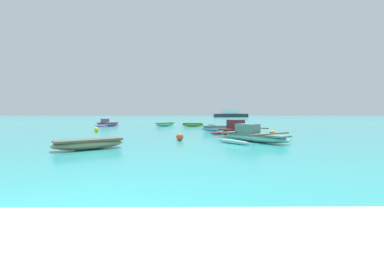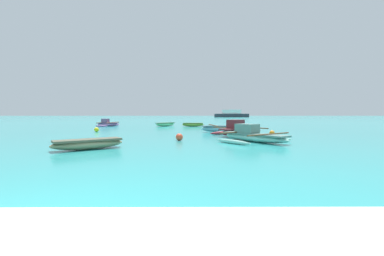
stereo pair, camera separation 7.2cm
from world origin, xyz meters
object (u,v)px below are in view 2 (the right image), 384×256
(moored_boat_5, at_px, (223,129))
(mooring_buoy_0, at_px, (272,133))
(moored_boat_2, at_px, (88,144))
(mooring_buoy_2, at_px, (97,130))
(mooring_buoy_1, at_px, (179,137))
(distant_ferry, at_px, (231,114))
(moored_boat_3, at_px, (239,131))
(moored_boat_0, at_px, (193,124))
(moored_boat_6, at_px, (253,136))
(moored_boat_4, at_px, (108,124))
(moored_boat_1, at_px, (165,124))

(moored_boat_5, xyz_separation_m, mooring_buoy_0, (2.73, -3.10, -0.09))
(moored_boat_2, relative_size, mooring_buoy_2, 7.82)
(moored_boat_5, distance_m, mooring_buoy_0, 4.13)
(mooring_buoy_1, bearing_deg, distant_ferry, 78.82)
(moored_boat_5, bearing_deg, moored_boat_2, -132.60)
(moored_boat_2, distance_m, moored_boat_3, 9.14)
(moored_boat_0, height_order, distant_ferry, distant_ferry)
(moored_boat_6, distance_m, mooring_buoy_2, 12.19)
(moored_boat_5, bearing_deg, moored_boat_0, 98.38)
(mooring_buoy_0, relative_size, distant_ferry, 0.03)
(moored_boat_4, bearing_deg, moored_boat_0, 4.19)
(moored_boat_0, relative_size, moored_boat_1, 0.95)
(moored_boat_2, height_order, moored_boat_6, moored_boat_6)
(moored_boat_2, height_order, moored_boat_5, moored_boat_5)
(moored_boat_2, distance_m, moored_boat_6, 7.69)
(moored_boat_2, bearing_deg, moored_boat_4, 70.82)
(mooring_buoy_0, height_order, mooring_buoy_2, mooring_buoy_2)
(mooring_buoy_2, bearing_deg, mooring_buoy_1, -43.35)
(moored_boat_1, height_order, moored_boat_5, moored_boat_5)
(moored_boat_4, height_order, moored_boat_5, moored_boat_4)
(moored_boat_0, xyz_separation_m, moored_boat_3, (2.77, -11.11, 0.13))
(moored_boat_3, height_order, moored_boat_6, moored_boat_3)
(moored_boat_2, distance_m, mooring_buoy_0, 10.99)
(moored_boat_2, xyz_separation_m, mooring_buoy_0, (9.20, 6.01, -0.06))
(moored_boat_4, height_order, moored_boat_6, moored_boat_6)
(moored_boat_0, xyz_separation_m, moored_boat_6, (2.89, -14.20, 0.08))
(moored_boat_6, bearing_deg, moored_boat_0, 156.08)
(moored_boat_6, bearing_deg, moored_boat_2, -104.85)
(moored_boat_1, height_order, mooring_buoy_2, moored_boat_1)
(moored_boat_5, relative_size, mooring_buoy_1, 9.61)
(mooring_buoy_1, distance_m, distant_ferry, 72.91)
(moored_boat_5, relative_size, moored_boat_6, 0.92)
(moored_boat_2, distance_m, mooring_buoy_2, 9.78)
(moored_boat_0, xyz_separation_m, moored_boat_2, (-4.30, -16.91, 0.01))
(mooring_buoy_2, bearing_deg, distant_ferry, 72.45)
(moored_boat_3, xyz_separation_m, distant_ferry, (10.54, 68.84, 0.66))
(moored_boat_0, height_order, moored_boat_3, moored_boat_3)
(moored_boat_1, height_order, mooring_buoy_0, moored_boat_1)
(moored_boat_4, bearing_deg, moored_boat_1, 7.57)
(moored_boat_4, height_order, mooring_buoy_0, moored_boat_4)
(mooring_buoy_0, bearing_deg, distant_ferry, 83.02)
(mooring_buoy_2, bearing_deg, moored_boat_0, 45.94)
(moored_boat_5, distance_m, distant_ferry, 66.47)
(mooring_buoy_0, xyz_separation_m, mooring_buoy_2, (-12.27, 3.28, 0.01))
(distant_ferry, bearing_deg, mooring_buoy_1, -101.18)
(moored_boat_4, relative_size, moored_boat_6, 0.85)
(moored_boat_4, bearing_deg, moored_boat_6, -42.77)
(moored_boat_3, xyz_separation_m, moored_boat_5, (-0.59, 3.31, -0.09))
(moored_boat_0, distance_m, moored_boat_1, 3.03)
(moored_boat_1, relative_size, distant_ferry, 0.22)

